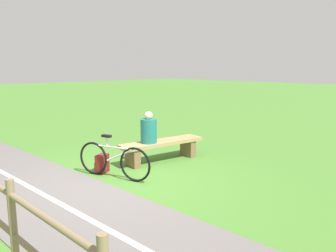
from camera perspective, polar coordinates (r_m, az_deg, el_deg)
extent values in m
plane|color=#477A2D|center=(6.58, -8.61, -9.34)|extent=(80.00, 80.00, 0.00)
cube|color=#A88456|center=(7.77, -1.06, -2.81)|extent=(2.12, 0.76, 0.08)
cube|color=brown|center=(8.27, 3.40, -3.74)|extent=(0.22, 0.45, 0.40)
cube|color=brown|center=(7.43, -6.03, -5.39)|extent=(0.22, 0.45, 0.40)
cylinder|color=#1E6B66|center=(7.51, -3.32, -0.85)|extent=(0.41, 0.41, 0.54)
sphere|color=beige|center=(7.45, -3.34, 1.82)|extent=(0.18, 0.18, 0.18)
torus|color=black|center=(6.44, -5.64, -6.55)|extent=(0.27, 0.65, 0.68)
torus|color=black|center=(7.00, -12.59, -5.38)|extent=(0.27, 0.65, 0.68)
cylinder|color=silver|center=(6.63, -9.34, -3.58)|extent=(0.33, 0.81, 0.04)
cylinder|color=silver|center=(6.58, -8.24, -4.94)|extent=(0.25, 0.59, 0.32)
cylinder|color=silver|center=(6.70, -10.40, -2.61)|extent=(0.03, 0.03, 0.20)
cube|color=black|center=(6.68, -10.43, -1.69)|extent=(0.14, 0.22, 0.05)
cube|color=maroon|center=(7.12, -11.13, -6.30)|extent=(0.34, 0.30, 0.38)
cube|color=maroon|center=(7.19, -11.91, -6.64)|extent=(0.20, 0.13, 0.17)
cylinder|color=#847051|center=(3.88, -24.79, -15.80)|extent=(0.08, 0.08, 1.08)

